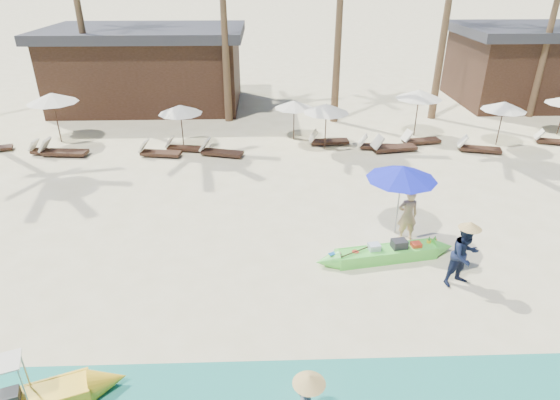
{
  "coord_description": "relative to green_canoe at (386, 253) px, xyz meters",
  "views": [
    {
      "loc": [
        -1.48,
        -9.66,
        7.39
      ],
      "look_at": [
        -1.09,
        2.0,
        1.48
      ],
      "focal_mm": 30.0,
      "sensor_mm": 36.0,
      "label": 1
    }
  ],
  "objects": [
    {
      "name": "resort_parasol_5",
      "position": [
        -1.97,
        10.11,
        1.47
      ],
      "size": [
        1.79,
        1.79,
        1.85
      ],
      "color": "#361F16",
      "rests_on": "ground"
    },
    {
      "name": "lounger_9_left",
      "position": [
        9.79,
        9.04,
        -0.01
      ],
      "size": [
        1.71,
        0.99,
        0.55
      ],
      "rotation": [
        0.0,
        0.0,
        -0.32
      ],
      "color": "#361F16",
      "rests_on": "ground"
    },
    {
      "name": "blue_umbrella",
      "position": [
        0.62,
        1.44,
        1.81
      ],
      "size": [
        2.06,
        2.06,
        2.22
      ],
      "color": "#99999E",
      "rests_on": "ground"
    },
    {
      "name": "resort_parasol_6",
      "position": [
        -0.66,
        8.76,
        1.65
      ],
      "size": [
        1.99,
        1.99,
        2.05
      ],
      "color": "#361F16",
      "rests_on": "ground"
    },
    {
      "name": "resort_parasol_3",
      "position": [
        -12.77,
        10.12,
        1.86
      ],
      "size": [
        2.21,
        2.21,
        2.28
      ],
      "color": "#361F16",
      "rests_on": "ground"
    },
    {
      "name": "pavilion_east",
      "position": [
        12.16,
        16.35,
        2.0
      ],
      "size": [
        8.8,
        6.6,
        4.3
      ],
      "color": "#361F16",
      "rests_on": "ground"
    },
    {
      "name": "lounger_3_left",
      "position": [
        -12.71,
        8.47,
        -0.0
      ],
      "size": [
        1.76,
        0.76,
        0.58
      ],
      "rotation": [
        0.0,
        0.0,
        -0.14
      ],
      "color": "#361F16",
      "rests_on": "ground"
    },
    {
      "name": "green_canoe",
      "position": [
        0.0,
        0.0,
        0.0
      ],
      "size": [
        4.51,
        1.06,
        0.58
      ],
      "rotation": [
        0.0,
        0.0,
        0.17
      ],
      "color": "#53D741",
      "rests_on": "ground"
    },
    {
      "name": "tourist",
      "position": [
        0.82,
        1.06,
        0.61
      ],
      "size": [
        0.6,
        0.41,
        1.62
      ],
      "primitive_type": "imported",
      "rotation": [
        0.0,
        0.0,
        3.18
      ],
      "color": "tan",
      "rests_on": "ground"
    },
    {
      "name": "resort_parasol_4",
      "position": [
        -6.96,
        9.09,
        1.57
      ],
      "size": [
        1.9,
        1.9,
        1.96
      ],
      "color": "#361F16",
      "rests_on": "ground"
    },
    {
      "name": "resort_parasol_8",
      "position": [
        7.21,
        9.01,
        1.61
      ],
      "size": [
        1.94,
        1.94,
        2.0
      ],
      "color": "#361F16",
      "rests_on": "ground"
    },
    {
      "name": "lounger_7_right",
      "position": [
        3.71,
        9.22,
        0.01
      ],
      "size": [
        1.86,
        0.83,
        0.61
      ],
      "rotation": [
        0.0,
        0.0,
        0.16
      ],
      "color": "#361F16",
      "rests_on": "ground"
    },
    {
      "name": "lounger_3_right",
      "position": [
        -12.04,
        8.29,
        0.03
      ],
      "size": [
        2.03,
        0.79,
        0.67
      ],
      "rotation": [
        0.0,
        0.0,
        -0.1
      ],
      "color": "#361F16",
      "rests_on": "ground"
    },
    {
      "name": "vendor_green",
      "position": [
        1.63,
        -1.15,
        0.65
      ],
      "size": [
        1.0,
        0.89,
        1.7
      ],
      "primitive_type": "imported",
      "rotation": [
        0.0,
        0.0,
        0.36
      ],
      "color": "#131B36",
      "rests_on": "ground"
    },
    {
      "name": "ground",
      "position": [
        -1.84,
        -1.15,
        -0.19
      ],
      "size": [
        240.0,
        240.0,
        0.0
      ],
      "primitive_type": "plane",
      "color": "beige",
      "rests_on": "ground"
    },
    {
      "name": "lounger_6_left",
      "position": [
        -0.51,
        9.28,
        0.01
      ],
      "size": [
        1.84,
        0.66,
        0.62
      ],
      "rotation": [
        0.0,
        0.0,
        0.06
      ],
      "color": "#361F16",
      "rests_on": "ground"
    },
    {
      "name": "lounger_4_left",
      "position": [
        -7.9,
        8.1,
        0.01
      ],
      "size": [
        1.86,
        0.82,
        0.61
      ],
      "rotation": [
        0.0,
        0.0,
        -0.16
      ],
      "color": "#361F16",
      "rests_on": "ground"
    },
    {
      "name": "resort_parasol_7",
      "position": [
        3.86,
        10.46,
        1.79
      ],
      "size": [
        2.14,
        2.14,
        2.2
      ],
      "color": "#361F16",
      "rests_on": "ground"
    },
    {
      "name": "lounger_4_right",
      "position": [
        -6.96,
        8.72,
        -0.01
      ],
      "size": [
        1.67,
        0.76,
        0.55
      ],
      "rotation": [
        0.0,
        0.0,
        -0.17
      ],
      "color": "#361F16",
      "rests_on": "ground"
    },
    {
      "name": "lounger_5_left",
      "position": [
        -5.28,
        8.06,
        0.02
      ],
      "size": [
        1.94,
        1.04,
        0.63
      ],
      "rotation": [
        0.0,
        0.0,
        -0.27
      ],
      "color": "#361F16",
      "rests_on": "ground"
    },
    {
      "name": "lounger_6_right",
      "position": [
        1.59,
        8.62,
        -0.0
      ],
      "size": [
        1.74,
        0.7,
        0.58
      ],
      "rotation": [
        0.0,
        0.0,
        -0.11
      ],
      "color": "#361F16",
      "rests_on": "ground"
    },
    {
      "name": "lounger_8_left",
      "position": [
        5.95,
        8.15,
        0.01
      ],
      "size": [
        1.9,
        1.01,
        0.62
      ],
      "rotation": [
        0.0,
        0.0,
        -0.26
      ],
      "color": "#361F16",
      "rests_on": "ground"
    },
    {
      "name": "lounger_7_left",
      "position": [
        2.22,
        8.31,
        0.03
      ],
      "size": [
        2.07,
        0.94,
        0.68
      ],
      "rotation": [
        0.0,
        0.0,
        0.17
      ],
      "color": "#361F16",
      "rests_on": "ground"
    },
    {
      "name": "pavilion_west",
      "position": [
        -9.84,
        16.35,
        2.0
      ],
      "size": [
        10.8,
        6.6,
        4.3
      ],
      "color": "#361F16",
      "rests_on": "ground"
    }
  ]
}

